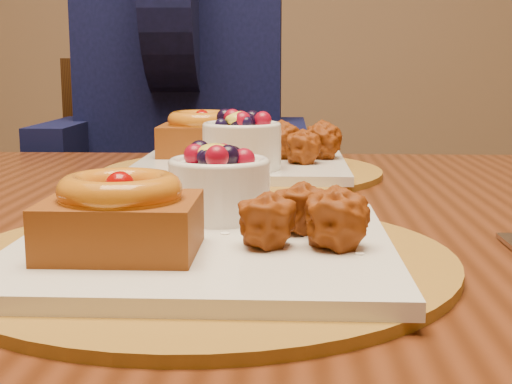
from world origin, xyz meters
TOP-DOWN VIEW (x-y plane):
  - dining_table at (0.09, -0.00)m, footprint 1.60×0.90m
  - place_setting_near at (0.09, -0.22)m, footprint 0.38×0.38m
  - place_setting_far at (0.09, 0.21)m, footprint 0.38×0.38m
  - chair_far at (-0.14, 0.87)m, footprint 0.53×0.53m
  - diner at (-0.06, 0.74)m, footprint 0.50×0.49m

SIDE VIEW (x-z plane):
  - chair_far at x=-0.14m, z-range 0.05..0.97m
  - dining_table at x=0.09m, z-range 0.30..1.06m
  - place_setting_near at x=0.09m, z-range 0.74..0.82m
  - place_setting_far at x=0.09m, z-range 0.74..0.83m
  - diner at x=-0.06m, z-range 0.47..1.29m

